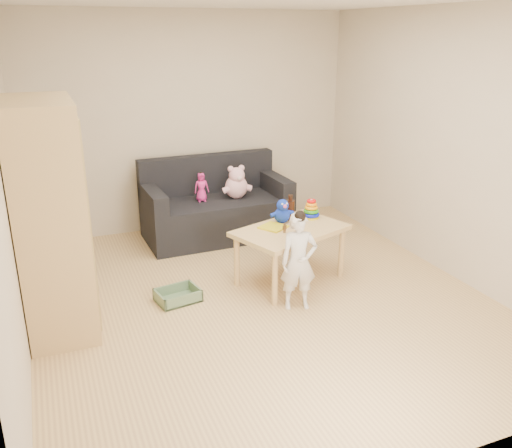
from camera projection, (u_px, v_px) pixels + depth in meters
name	position (u px, v px, depth m)	size (l,w,h in m)	color
room	(262.00, 162.00, 4.60)	(4.50, 4.50, 4.50)	tan
wardrobe	(50.00, 218.00, 4.34)	(0.52, 1.04, 1.88)	tan
sofa	(217.00, 218.00, 6.49)	(1.69, 0.84, 0.47)	black
play_table	(290.00, 255.00, 5.31)	(1.05, 0.67, 0.55)	tan
storage_bin	(178.00, 295.00, 4.98)	(0.38, 0.29, 0.11)	#607F5C
toddler	(299.00, 263.00, 4.75)	(0.32, 0.21, 0.86)	white
pink_bear	(236.00, 184.00, 6.40)	(0.29, 0.25, 0.33)	#FFBBCD
doll	(201.00, 187.00, 6.27)	(0.17, 0.11, 0.33)	#E72B90
ring_stacker	(311.00, 211.00, 5.49)	(0.17, 0.17, 0.20)	#DACA0B
brown_bottle	(290.00, 209.00, 5.44)	(0.09, 0.09, 0.26)	black
blue_plush	(282.00, 211.00, 5.34)	(0.20, 0.16, 0.25)	#1636CE
wooden_figure	(285.00, 228.00, 5.09)	(0.04, 0.03, 0.10)	brown
yellow_book	(273.00, 227.00, 5.23)	(0.23, 0.23, 0.02)	gold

